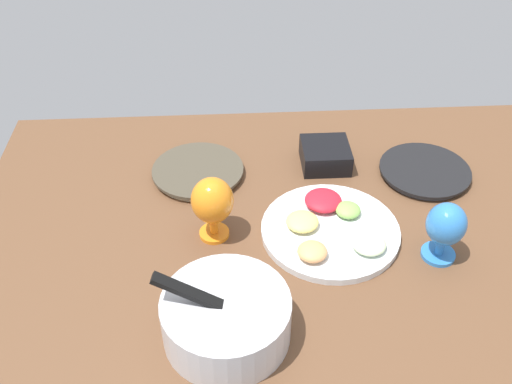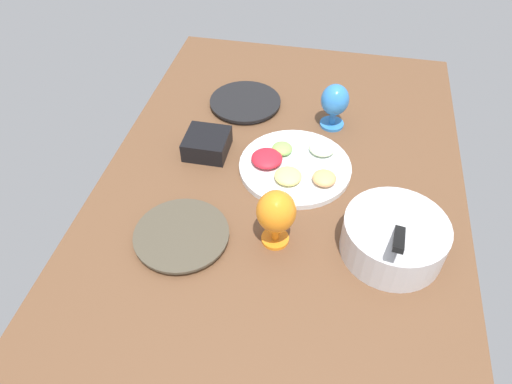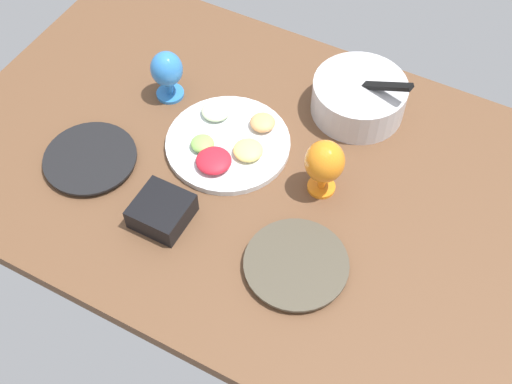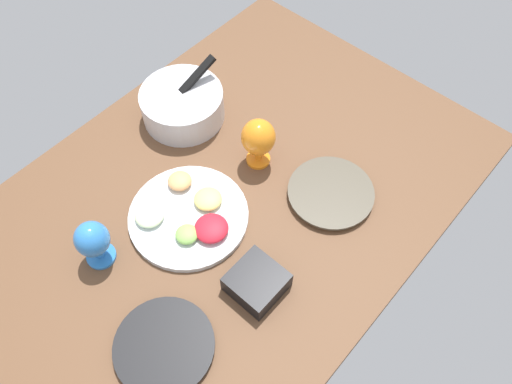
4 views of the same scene
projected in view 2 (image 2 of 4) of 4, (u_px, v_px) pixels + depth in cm
name	position (u px, v px, depth cm)	size (l,w,h in cm)	color
ground_plane	(280.00, 190.00, 139.32)	(160.00, 104.00, 4.00)	brown
dinner_plate_left	(245.00, 103.00, 164.87)	(24.30, 24.30, 1.99)	#4C4C51
dinner_plate_right	(182.00, 236.00, 123.22)	(24.56, 24.56, 2.13)	beige
mixing_bowl	(394.00, 237.00, 117.44)	(26.57, 25.49, 16.83)	silver
fruit_platter	(295.00, 165.00, 141.43)	(33.10, 33.10, 4.80)	silver
hurricane_glass_orange	(276.00, 213.00, 116.39)	(9.85, 9.85, 16.46)	orange
hurricane_glass_blue	(335.00, 102.00, 151.19)	(8.88, 8.88, 14.99)	#307BCE
square_bowl_black	(207.00, 143.00, 146.00)	(12.88, 12.88, 6.06)	black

